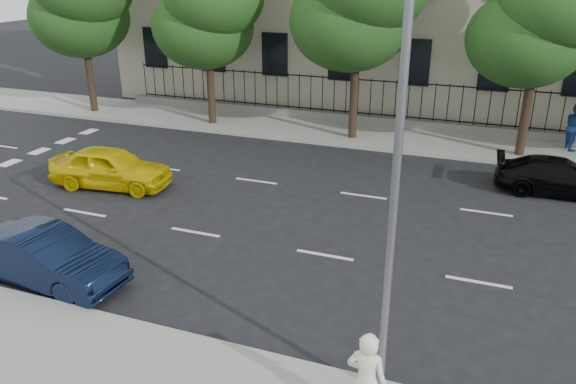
{
  "coord_description": "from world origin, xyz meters",
  "views": [
    {
      "loc": [
        3.77,
        -10.49,
        7.37
      ],
      "look_at": [
        -1.26,
        3.0,
        1.49
      ],
      "focal_mm": 35.0,
      "sensor_mm": 36.0,
      "label": 1
    }
  ],
  "objects_px": {
    "yellow_taxi": "(111,167)",
    "black_sedan": "(560,177)",
    "navy_sedan": "(46,257)",
    "woman_near": "(366,382)",
    "street_light": "(406,116)"
  },
  "relations": [
    {
      "from": "navy_sedan",
      "to": "street_light",
      "type": "bearing_deg",
      "value": -89.67
    },
    {
      "from": "street_light",
      "to": "yellow_taxi",
      "type": "xyz_separation_m",
      "value": [
        -11.06,
        6.49,
        -4.42
      ]
    },
    {
      "from": "yellow_taxi",
      "to": "navy_sedan",
      "type": "bearing_deg",
      "value": -163.74
    },
    {
      "from": "navy_sedan",
      "to": "black_sedan",
      "type": "relative_size",
      "value": 0.99
    },
    {
      "from": "yellow_taxi",
      "to": "black_sedan",
      "type": "relative_size",
      "value": 1.0
    },
    {
      "from": "street_light",
      "to": "woman_near",
      "type": "xyz_separation_m",
      "value": [
        -0.07,
        -1.48,
        -4.07
      ]
    },
    {
      "from": "navy_sedan",
      "to": "woman_near",
      "type": "height_order",
      "value": "woman_near"
    },
    {
      "from": "black_sedan",
      "to": "woman_near",
      "type": "bearing_deg",
      "value": 161.88
    },
    {
      "from": "yellow_taxi",
      "to": "street_light",
      "type": "bearing_deg",
      "value": -127.07
    },
    {
      "from": "black_sedan",
      "to": "street_light",
      "type": "bearing_deg",
      "value": 160.19
    },
    {
      "from": "street_light",
      "to": "yellow_taxi",
      "type": "relative_size",
      "value": 1.9
    },
    {
      "from": "black_sedan",
      "to": "woman_near",
      "type": "relative_size",
      "value": 2.28
    },
    {
      "from": "navy_sedan",
      "to": "woman_near",
      "type": "bearing_deg",
      "value": -99.43
    },
    {
      "from": "yellow_taxi",
      "to": "navy_sedan",
      "type": "relative_size",
      "value": 1.02
    },
    {
      "from": "yellow_taxi",
      "to": "black_sedan",
      "type": "bearing_deg",
      "value": -78.61
    }
  ]
}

